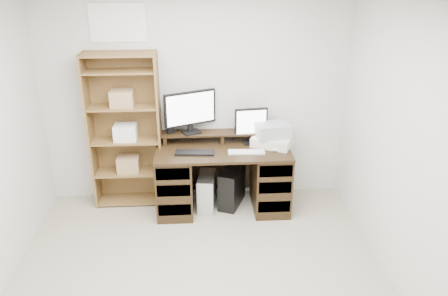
{
  "coord_description": "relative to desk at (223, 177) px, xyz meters",
  "views": [
    {
      "loc": [
        0.02,
        -2.83,
        2.71
      ],
      "look_at": [
        0.29,
        1.43,
        0.85
      ],
      "focal_mm": 35.0,
      "sensor_mm": 36.0,
      "label": 1
    }
  ],
  "objects": [
    {
      "name": "monitor_wide",
      "position": [
        -0.36,
        0.22,
        0.75
      ],
      "size": [
        0.58,
        0.28,
        0.48
      ],
      "rotation": [
        0.0,
        0.0,
        0.41
      ],
      "color": "black",
      "rests_on": "riser_shelf"
    },
    {
      "name": "printer",
      "position": [
        0.56,
        0.06,
        0.41
      ],
      "size": [
        0.52,
        0.47,
        0.11
      ],
      "primitive_type": "cube",
      "rotation": [
        0.0,
        0.0,
        -0.44
      ],
      "color": "beige",
      "rests_on": "desk"
    },
    {
      "name": "keyboard_black",
      "position": [
        -0.31,
        -0.12,
        0.37
      ],
      "size": [
        0.43,
        0.18,
        0.02
      ],
      "primitive_type": "cube",
      "rotation": [
        0.0,
        0.0,
        -0.08
      ],
      "color": "black",
      "rests_on": "desk"
    },
    {
      "name": "monitor_small",
      "position": [
        0.33,
        0.16,
        0.58
      ],
      "size": [
        0.38,
        0.16,
        0.41
      ],
      "rotation": [
        0.0,
        0.0,
        0.11
      ],
      "color": "black",
      "rests_on": "desk"
    },
    {
      "name": "desk",
      "position": [
        0.0,
        0.0,
        0.0
      ],
      "size": [
        1.5,
        0.7,
        0.75
      ],
      "color": "black",
      "rests_on": "ground"
    },
    {
      "name": "tower_black",
      "position": [
        0.11,
        0.06,
        -0.16
      ],
      "size": [
        0.36,
        0.5,
        0.46
      ],
      "rotation": [
        0.0,
        0.0,
        -0.39
      ],
      "color": "black",
      "rests_on": "ground"
    },
    {
      "name": "bookshelf",
      "position": [
        -1.09,
        0.21,
        0.53
      ],
      "size": [
        0.8,
        0.3,
        1.8
      ],
      "color": "brown",
      "rests_on": "ground"
    },
    {
      "name": "tower_silver",
      "position": [
        -0.19,
        0.01,
        -0.18
      ],
      "size": [
        0.24,
        0.44,
        0.42
      ],
      "primitive_type": "cube",
      "rotation": [
        0.0,
        0.0,
        -0.12
      ],
      "color": "silver",
      "rests_on": "ground"
    },
    {
      "name": "room",
      "position": [
        -0.29,
        -1.64,
        0.86
      ],
      "size": [
        3.54,
        4.04,
        2.54
      ],
      "color": "#A49A83",
      "rests_on": "ground"
    },
    {
      "name": "speaker",
      "position": [
        -0.59,
        0.22,
        0.58
      ],
      "size": [
        0.1,
        0.1,
        0.21
      ],
      "primitive_type": "cube",
      "rotation": [
        0.0,
        0.0,
        0.27
      ],
      "color": "black",
      "rests_on": "riser_shelf"
    },
    {
      "name": "keyboard_white",
      "position": [
        0.25,
        -0.13,
        0.37
      ],
      "size": [
        0.41,
        0.14,
        0.02
      ],
      "primitive_type": "cube",
      "rotation": [
        0.0,
        0.0,
        -0.05
      ],
      "color": "silver",
      "rests_on": "desk"
    },
    {
      "name": "basket",
      "position": [
        0.56,
        0.06,
        0.54
      ],
      "size": [
        0.39,
        0.31,
        0.15
      ],
      "primitive_type": "cube",
      "rotation": [
        0.0,
        0.0,
        0.15
      ],
      "color": "#999FA3",
      "rests_on": "printer"
    },
    {
      "name": "mouse",
      "position": [
        0.59,
        -0.1,
        0.38
      ],
      "size": [
        0.11,
        0.1,
        0.04
      ],
      "primitive_type": "ellipsoid",
      "rotation": [
        0.0,
        0.0,
        -0.42
      ],
      "color": "silver",
      "rests_on": "desk"
    },
    {
      "name": "riser_shelf",
      "position": [
        -0.0,
        0.21,
        0.45
      ],
      "size": [
        1.4,
        0.22,
        0.12
      ],
      "color": "black",
      "rests_on": "desk"
    }
  ]
}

